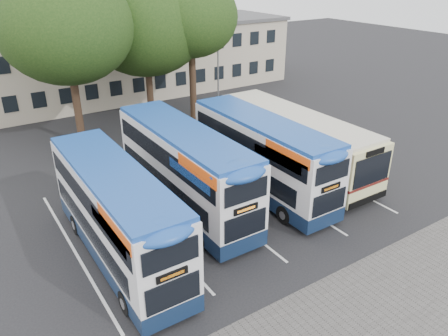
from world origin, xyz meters
name	(u,v)px	position (x,y,z in m)	size (l,w,h in m)	color
ground	(343,229)	(0.00, 0.00, 0.00)	(120.00, 120.00, 0.00)	black
paving_strip	(411,313)	(-2.00, -5.00, 0.01)	(40.00, 6.00, 0.01)	#595654
bay_lines	(215,205)	(-3.75, 5.00, 0.01)	(14.12, 11.00, 0.01)	silver
depot_building	(120,59)	(0.00, 26.99, 3.15)	(32.40, 8.40, 6.20)	#B7AB93
lamp_post	(218,42)	(6.00, 19.97, 5.08)	(0.25, 1.05, 9.06)	gray
tree_left	(65,27)	(-6.78, 16.95, 7.51)	(8.17, 8.17, 10.99)	black
tree_mid	(145,23)	(-0.77, 18.99, 7.14)	(8.81, 8.81, 10.90)	black
tree_right	(191,17)	(2.01, 17.28, 7.50)	(6.69, 6.69, 10.37)	black
bus_dd_left	(116,211)	(-9.21, 3.59, 2.19)	(2.32, 9.56, 3.98)	#10203D
bus_dd_mid	(184,166)	(-5.07, 5.63, 2.28)	(2.40, 9.92, 4.13)	#10203D
bus_dd_right	(261,153)	(-0.91, 5.04, 2.20)	(2.33, 9.60, 4.00)	#10203D
bus_single	(292,138)	(2.33, 6.35, 1.90)	(2.86, 11.24, 3.35)	beige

